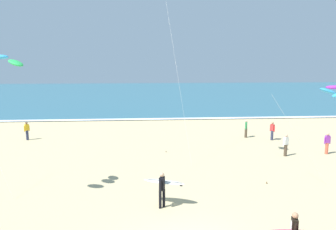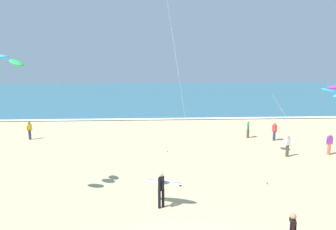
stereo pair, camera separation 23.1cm
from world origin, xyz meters
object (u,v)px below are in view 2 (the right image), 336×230
at_px(bystander_white_top, 288,145).
at_px(bystander_yellow_top, 29,130).
at_px(kite_arc_cobalt_far, 1,61).
at_px(surfer_trailing, 162,185).
at_px(bystander_green_top, 248,129).
at_px(bystander_purple_top, 329,144).
at_px(kite_arc_violet_mid, 336,91).
at_px(bystander_red_top, 274,131).

relative_size(bystander_white_top, bystander_yellow_top, 1.00).
bearing_deg(kite_arc_cobalt_far, bystander_yellow_top, 106.53).
bearing_deg(surfer_trailing, bystander_yellow_top, 129.15).
bearing_deg(bystander_green_top, surfer_trailing, -122.07).
distance_m(bystander_green_top, bystander_purple_top, 6.88).
distance_m(kite_arc_violet_mid, bystander_white_top, 6.88).
xyz_separation_m(kite_arc_cobalt_far, bystander_red_top, (17.33, 10.62, -5.88)).
height_order(kite_arc_cobalt_far, bystander_green_top, kite_arc_cobalt_far).
relative_size(kite_arc_cobalt_far, bystander_green_top, 4.39).
bearing_deg(bystander_yellow_top, bystander_purple_top, -14.13).
relative_size(kite_arc_violet_mid, bystander_green_top, 3.43).
bearing_deg(bystander_red_top, bystander_yellow_top, 175.71).
relative_size(kite_arc_violet_mid, bystander_yellow_top, 3.43).
bearing_deg(bystander_white_top, surfer_trailing, -141.57).
height_order(kite_arc_cobalt_far, bystander_yellow_top, kite_arc_cobalt_far).
relative_size(surfer_trailing, kite_arc_violet_mid, 0.37).
relative_size(surfer_trailing, kite_arc_cobalt_far, 0.29).
distance_m(bystander_white_top, bystander_red_top, 4.64).
relative_size(bystander_yellow_top, bystander_green_top, 1.00).
bearing_deg(bystander_white_top, bystander_purple_top, 4.66).
relative_size(surfer_trailing, bystander_yellow_top, 1.27).
distance_m(kite_arc_cobalt_far, bystander_red_top, 21.15).
bearing_deg(surfer_trailing, bystander_red_top, 49.71).
bearing_deg(kite_arc_violet_mid, kite_arc_cobalt_far, -177.42).
distance_m(surfer_trailing, bystander_purple_top, 14.50).
xyz_separation_m(kite_arc_violet_mid, bystander_green_top, (-1.00, 10.96, -4.35)).
bearing_deg(surfer_trailing, bystander_green_top, 57.93).
xyz_separation_m(bystander_red_top, bystander_yellow_top, (-20.94, 1.57, 0.00)).
bearing_deg(bystander_white_top, bystander_yellow_top, 163.04).
distance_m(kite_arc_violet_mid, bystander_green_top, 11.83).
bearing_deg(bystander_purple_top, kite_arc_violet_mid, -120.47).
bearing_deg(bystander_yellow_top, kite_arc_cobalt_far, -73.47).
xyz_separation_m(bystander_green_top, bystander_purple_top, (4.29, -5.37, 0.00)).
xyz_separation_m(surfer_trailing, kite_arc_violet_mid, (9.10, 1.95, 4.12)).
bearing_deg(kite_arc_violet_mid, bystander_green_top, 95.23).
distance_m(kite_arc_violet_mid, kite_arc_cobalt_far, 16.48).
bearing_deg(bystander_red_top, kite_arc_cobalt_far, -148.49).
height_order(bystander_white_top, bystander_yellow_top, same).
bearing_deg(bystander_red_top, bystander_white_top, -100.69).
bearing_deg(kite_arc_violet_mid, bystander_red_top, 84.59).
distance_m(kite_arc_violet_mid, bystander_purple_top, 7.81).
bearing_deg(bystander_green_top, kite_arc_violet_mid, -84.77).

